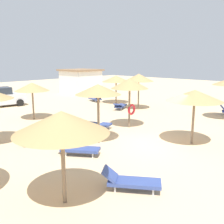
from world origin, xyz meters
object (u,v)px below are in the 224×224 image
(lounger_1, at_px, (77,148))
(beach_cabana, at_px, (81,81))
(lounger_2, at_px, (120,106))
(lounger_0, at_px, (130,181))
(parasol_1, at_px, (98,90))
(lounger_4, at_px, (95,98))
(parasol_3, at_px, (130,84))
(parasol_4, at_px, (116,79))
(parasol_8, at_px, (32,87))
(lounger_3, at_px, (100,126))
(lounger_6, at_px, (40,137))
(parasol_2, at_px, (139,78))
(parked_car, at_px, (1,97))
(parasol_0, at_px, (62,122))
(parasol_9, at_px, (195,96))

(lounger_1, xyz_separation_m, beach_cabana, (13.97, 16.25, 1.17))
(lounger_2, bearing_deg, lounger_0, -137.55)
(parasol_1, xyz_separation_m, lounger_1, (-1.84, -0.55, -2.37))
(lounger_1, xyz_separation_m, lounger_4, (10.58, 10.02, -0.00))
(parasol_1, xyz_separation_m, lounger_2, (7.43, 5.03, -2.39))
(lounger_2, height_order, lounger_4, lounger_4)
(parasol_3, bearing_deg, parasol_4, 47.36)
(parasol_8, bearing_deg, lounger_1, -106.97)
(lounger_0, height_order, lounger_4, lounger_4)
(lounger_1, bearing_deg, parasol_4, 34.92)
(parasol_4, distance_m, lounger_0, 16.77)
(parasol_3, xyz_separation_m, lounger_4, (5.35, 8.71, -2.35))
(lounger_3, height_order, lounger_6, lounger_3)
(parasol_3, distance_m, lounger_2, 6.33)
(lounger_1, distance_m, beach_cabana, 21.46)
(lounger_2, bearing_deg, parasol_2, -47.55)
(parasol_2, bearing_deg, parked_car, 126.63)
(beach_cabana, bearing_deg, parasol_0, -131.36)
(parasol_9, bearing_deg, parasol_3, 86.18)
(parasol_3, relative_size, lounger_6, 1.53)
(parasol_4, bearing_deg, lounger_6, -155.83)
(parasol_1, distance_m, parasol_4, 11.90)
(parasol_2, bearing_deg, lounger_2, 132.45)
(lounger_2, xyz_separation_m, lounger_6, (-9.46, -2.86, 0.00))
(parasol_8, bearing_deg, lounger_3, -80.16)
(lounger_6, bearing_deg, beach_cabana, 43.70)
(parasol_1, relative_size, lounger_2, 1.48)
(parasol_4, distance_m, lounger_1, 13.85)
(parasol_3, bearing_deg, parked_car, 99.79)
(lounger_0, height_order, beach_cabana, beach_cabana)
(lounger_1, distance_m, lounger_4, 14.57)
(parasol_9, relative_size, parked_car, 0.64)
(lounger_6, bearing_deg, lounger_4, 34.16)
(lounger_1, height_order, beach_cabana, beach_cabana)
(parked_car, bearing_deg, parasol_2, -53.37)
(parasol_2, relative_size, lounger_3, 1.52)
(lounger_1, bearing_deg, lounger_6, 94.16)
(lounger_2, xyz_separation_m, lounger_3, (-5.96, -3.66, 0.02))
(parasol_9, xyz_separation_m, beach_cabana, (9.03, 19.22, -0.93))
(lounger_1, relative_size, lounger_3, 0.96)
(parasol_3, height_order, parasol_4, parasol_3)
(parasol_2, height_order, parked_car, parasol_2)
(lounger_4, bearing_deg, lounger_3, -131.90)
(beach_cabana, bearing_deg, lounger_6, -136.30)
(parasol_0, distance_m, parasol_1, 5.57)
(parasol_9, bearing_deg, lounger_0, -173.32)
(parasol_0, xyz_separation_m, lounger_2, (11.96, 8.26, -2.13))
(parasol_2, distance_m, lounger_3, 7.79)
(parasol_2, xyz_separation_m, parasol_3, (-5.06, -3.14, 0.01))
(parasol_0, height_order, lounger_2, parasol_0)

